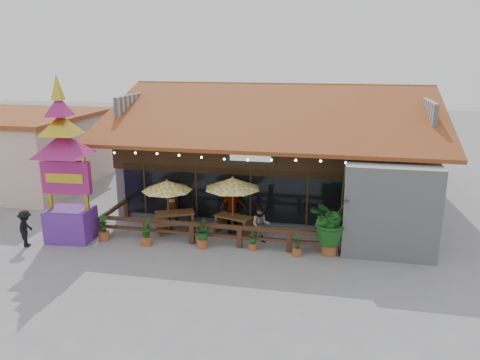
% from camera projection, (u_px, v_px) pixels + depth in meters
% --- Properties ---
extents(ground, '(100.00, 100.00, 0.00)m').
position_uv_depth(ground, '(254.00, 244.00, 19.29)').
color(ground, gray).
rests_on(ground, ground).
extents(restaurant_building, '(15.50, 14.73, 6.09)m').
position_uv_depth(restaurant_building, '(281.00, 157.00, 24.90)').
color(restaurant_building, '#ABABB0').
rests_on(restaurant_building, ground).
extents(patio_railing, '(10.00, 2.60, 0.92)m').
position_uv_depth(patio_railing, '(199.00, 228.00, 19.32)').
color(patio_railing, '#4B2E1B').
rests_on(patio_railing, ground).
extents(neighbor_building, '(8.40, 8.40, 4.22)m').
position_uv_depth(neighbor_building, '(20.00, 149.00, 27.33)').
color(neighbor_building, beige).
rests_on(neighbor_building, ground).
extents(umbrella_left, '(2.93, 2.93, 2.36)m').
position_uv_depth(umbrella_left, '(167.00, 186.00, 20.16)').
color(umbrella_left, brown).
rests_on(umbrella_left, ground).
extents(umbrella_right, '(2.82, 2.82, 2.58)m').
position_uv_depth(umbrella_right, '(233.00, 183.00, 19.83)').
color(umbrella_right, brown).
rests_on(umbrella_right, ground).
extents(picnic_table_left, '(2.16, 2.05, 0.82)m').
position_uv_depth(picnic_table_left, '(175.00, 218.00, 20.65)').
color(picnic_table_left, brown).
rests_on(picnic_table_left, ground).
extents(picnic_table_right, '(1.94, 1.80, 0.77)m').
position_uv_depth(picnic_table_right, '(234.00, 221.00, 20.34)').
color(picnic_table_right, brown).
rests_on(picnic_table_right, ground).
extents(thai_sign_tower, '(2.89, 2.89, 7.36)m').
position_uv_depth(thai_sign_tower, '(63.00, 149.00, 18.68)').
color(thai_sign_tower, '#5E2998').
rests_on(thai_sign_tower, ground).
extents(tropical_plant, '(2.24, 2.28, 2.39)m').
position_uv_depth(tropical_plant, '(331.00, 221.00, 17.93)').
color(tropical_plant, brown).
rests_on(tropical_plant, ground).
extents(diner_a, '(0.84, 0.78, 1.93)m').
position_uv_depth(diner_a, '(172.00, 204.00, 21.27)').
color(diner_a, '#342110').
rests_on(diner_a, ground).
extents(diner_b, '(0.83, 0.68, 1.57)m').
position_uv_depth(diner_b, '(260.00, 225.00, 19.19)').
color(diner_b, '#342110').
rests_on(diner_b, ground).
extents(diner_c, '(1.17, 0.67, 1.88)m').
position_uv_depth(diner_c, '(233.00, 208.00, 20.82)').
color(diner_c, '#342110').
rests_on(diner_c, ground).
extents(pedestrian, '(0.83, 1.11, 1.53)m').
position_uv_depth(pedestrian, '(26.00, 229.00, 18.84)').
color(pedestrian, black).
rests_on(pedestrian, ground).
extents(planter_a, '(0.47, 0.45, 1.10)m').
position_uv_depth(planter_a, '(104.00, 230.00, 19.55)').
color(planter_a, brown).
rests_on(planter_a, ground).
extents(planter_b, '(0.46, 0.46, 1.12)m').
position_uv_depth(planter_b, '(146.00, 234.00, 19.01)').
color(planter_b, brown).
rests_on(planter_b, ground).
extents(planter_c, '(0.90, 0.89, 1.12)m').
position_uv_depth(planter_c, '(202.00, 233.00, 18.73)').
color(planter_c, brown).
rests_on(planter_c, ground).
extents(planter_d, '(0.44, 0.44, 0.84)m').
position_uv_depth(planter_d, '(253.00, 240.00, 18.59)').
color(planter_d, brown).
rests_on(planter_d, ground).
extents(planter_e, '(0.39, 0.39, 0.96)m').
position_uv_depth(planter_e, '(297.00, 246.00, 18.04)').
color(planter_e, brown).
rests_on(planter_e, ground).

